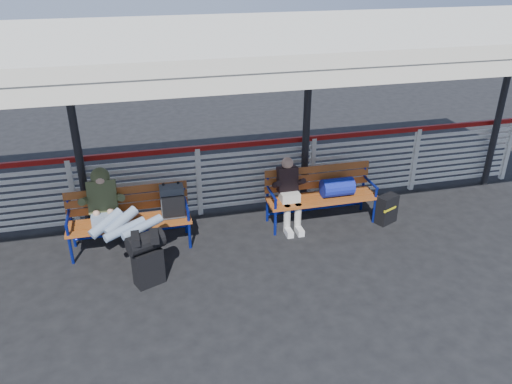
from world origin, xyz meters
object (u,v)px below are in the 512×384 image
object	(u,v)px
suitcase_side	(387,209)
traveler_man	(118,218)
bench_left	(144,209)
companion_person	(289,193)
bench_right	(327,189)
luggage_stack	(147,256)

from	to	relation	value
suitcase_side	traveler_man	bearing A→B (deg)	156.07
suitcase_side	bench_left	bearing A→B (deg)	151.12
traveler_man	companion_person	size ratio (longest dim) A/B	1.43
bench_left	companion_person	world-z (taller)	companion_person
bench_left	bench_right	world-z (taller)	bench_left
luggage_stack	suitcase_side	world-z (taller)	luggage_stack
companion_person	suitcase_side	distance (m)	1.67
companion_person	traveler_man	bearing A→B (deg)	-172.23
bench_right	bench_left	bearing A→B (deg)	-179.27
luggage_stack	companion_person	bearing A→B (deg)	2.09
traveler_man	suitcase_side	distance (m)	4.27
traveler_man	suitcase_side	size ratio (longest dim) A/B	3.35
bench_left	bench_right	distance (m)	2.93
bench_right	companion_person	xyz separation A→B (m)	(-0.65, -0.02, 0.02)
bench_right	traveler_man	bearing A→B (deg)	-173.46
bench_left	suitcase_side	xyz separation A→B (m)	(3.87, -0.28, -0.36)
luggage_stack	bench_right	bearing A→B (deg)	-2.56
luggage_stack	bench_left	bearing A→B (deg)	65.92
luggage_stack	traveler_man	size ratio (longest dim) A/B	0.48
luggage_stack	bench_left	world-z (taller)	bench_left
traveler_man	suitcase_side	bearing A→B (deg)	0.86
bench_left	bench_right	bearing A→B (deg)	0.73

